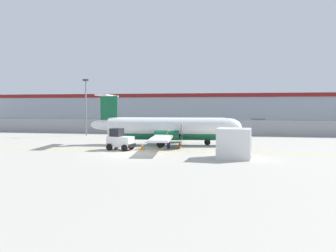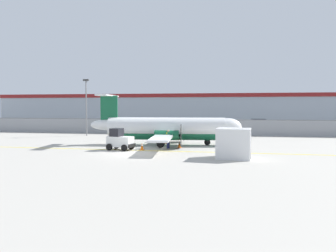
# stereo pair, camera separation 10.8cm
# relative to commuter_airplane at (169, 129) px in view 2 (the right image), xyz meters

# --- Properties ---
(ground_plane) EXTENTS (140.00, 140.00, 0.01)m
(ground_plane) POSITION_rel_commuter_airplane_xyz_m (-1.73, -4.46, -1.60)
(ground_plane) COLOR #ADA89E
(perimeter_fence) EXTENTS (98.00, 0.10, 2.10)m
(perimeter_fence) POSITION_rel_commuter_airplane_xyz_m (-1.73, 11.54, -0.49)
(perimeter_fence) COLOR gray
(perimeter_fence) RESTS_ON ground
(parking_lot_strip) EXTENTS (98.00, 17.00, 0.12)m
(parking_lot_strip) POSITION_rel_commuter_airplane_xyz_m (-1.73, 23.04, -1.54)
(parking_lot_strip) COLOR #38383A
(parking_lot_strip) RESTS_ON ground
(background_building) EXTENTS (91.00, 8.10, 6.50)m
(background_building) POSITION_rel_commuter_airplane_xyz_m (-1.73, 41.52, 1.66)
(background_building) COLOR #A8B2BC
(background_building) RESTS_ON ground
(commuter_airplane) EXTENTS (15.01, 16.08, 4.92)m
(commuter_airplane) POSITION_rel_commuter_airplane_xyz_m (0.00, 0.00, 0.00)
(commuter_airplane) COLOR white
(commuter_airplane) RESTS_ON ground
(baggage_tug) EXTENTS (2.51, 1.79, 1.88)m
(baggage_tug) POSITION_rel_commuter_airplane_xyz_m (-3.57, -4.40, -0.75)
(baggage_tug) COLOR silver
(baggage_tug) RESTS_ON ground
(ground_crew_worker) EXTENTS (0.45, 0.53, 1.70)m
(ground_crew_worker) POSITION_rel_commuter_airplane_xyz_m (0.43, -2.75, -0.65)
(ground_crew_worker) COLOR #191E4C
(ground_crew_worker) RESTS_ON ground
(cargo_container) EXTENTS (2.60, 2.24, 2.20)m
(cargo_container) POSITION_rel_commuter_airplane_xyz_m (6.12, -7.36, -0.50)
(cargo_container) COLOR silver
(cargo_container) RESTS_ON ground
(traffic_cone_near_left) EXTENTS (0.36, 0.36, 0.64)m
(traffic_cone_near_left) POSITION_rel_commuter_airplane_xyz_m (1.34, -2.01, -1.29)
(traffic_cone_near_left) COLOR orange
(traffic_cone_near_left) RESTS_ON ground
(traffic_cone_near_right) EXTENTS (0.36, 0.36, 0.64)m
(traffic_cone_near_right) POSITION_rel_commuter_airplane_xyz_m (-1.64, -4.13, -1.29)
(traffic_cone_near_right) COLOR orange
(traffic_cone_near_right) RESTS_ON ground
(traffic_cone_far_left) EXTENTS (0.36, 0.36, 0.64)m
(traffic_cone_far_left) POSITION_rel_commuter_airplane_xyz_m (-0.57, 1.11, -1.29)
(traffic_cone_far_left) COLOR orange
(traffic_cone_far_left) RESTS_ON ground
(parked_car_0) EXTENTS (4.33, 2.29, 1.58)m
(parked_car_0) POSITION_rel_commuter_airplane_xyz_m (-16.44, 28.78, -0.71)
(parked_car_0) COLOR silver
(parked_car_0) RESTS_ON parking_lot_strip
(parked_car_1) EXTENTS (4.32, 2.25, 1.58)m
(parked_car_1) POSITION_rel_commuter_airplane_xyz_m (-8.31, 20.15, -0.71)
(parked_car_1) COLOR black
(parked_car_1) RESTS_ON parking_lot_strip
(parked_car_2) EXTENTS (4.21, 2.02, 1.58)m
(parked_car_2) POSITION_rel_commuter_airplane_xyz_m (-1.56, 25.10, -0.71)
(parked_car_2) COLOR #19662D
(parked_car_2) RESTS_ON parking_lot_strip
(parked_car_3) EXTENTS (4.37, 2.39, 1.58)m
(parked_car_3) POSITION_rel_commuter_airplane_xyz_m (6.02, 19.91, -0.71)
(parked_car_3) COLOR #19662D
(parked_car_3) RESTS_ON parking_lot_strip
(parked_car_4) EXTENTS (4.33, 2.30, 1.58)m
(parked_car_4) POSITION_rel_commuter_airplane_xyz_m (10.82, 24.57, -0.71)
(parked_car_4) COLOR slate
(parked_car_4) RESTS_ON parking_lot_strip
(apron_light_pole) EXTENTS (0.70, 0.30, 7.27)m
(apron_light_pole) POSITION_rel_commuter_airplane_xyz_m (-12.29, 8.12, 2.70)
(apron_light_pole) COLOR slate
(apron_light_pole) RESTS_ON ground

